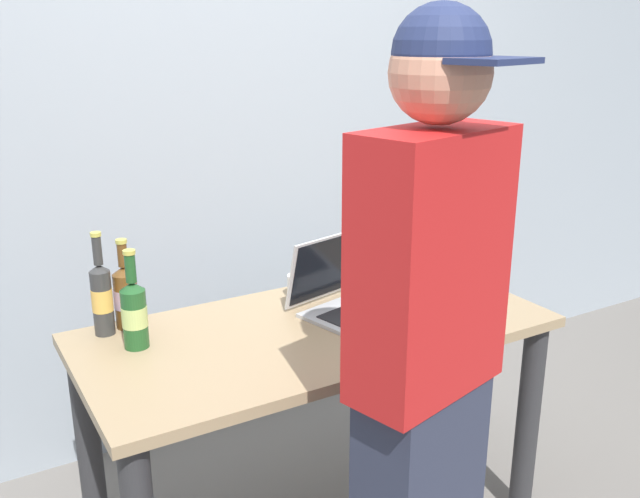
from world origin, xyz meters
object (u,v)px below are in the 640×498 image
at_px(beer_bottle_brown, 126,295).
at_px(beer_bottle_green, 102,296).
at_px(laptop, 346,294).
at_px(beer_bottle_amber, 134,312).
at_px(person_figure, 425,367).
at_px(coffee_mug, 298,286).

xyz_separation_m(beer_bottle_brown, beer_bottle_green, (-0.08, -0.02, 0.02)).
bearing_deg(laptop, beer_bottle_amber, 174.47).
relative_size(beer_bottle_amber, person_figure, 0.17).
xyz_separation_m(beer_bottle_green, beer_bottle_amber, (0.06, -0.14, -0.01)).
bearing_deg(beer_bottle_green, person_figure, -59.51).
bearing_deg(person_figure, coffee_mug, 81.13).
height_order(laptop, beer_bottle_brown, beer_bottle_brown).
bearing_deg(laptop, coffee_mug, 114.58).
relative_size(laptop, beer_bottle_amber, 1.31).
xyz_separation_m(person_figure, coffee_mug, (0.13, 0.86, -0.10)).
bearing_deg(beer_bottle_green, laptop, -15.62).
bearing_deg(beer_bottle_brown, beer_bottle_amber, -96.94).
height_order(beer_bottle_brown, coffee_mug, beer_bottle_brown).
height_order(beer_bottle_brown, person_figure, person_figure).
height_order(person_figure, coffee_mug, person_figure).
relative_size(laptop, coffee_mug, 3.85).
distance_m(beer_bottle_brown, beer_bottle_green, 0.08).
distance_m(beer_bottle_green, coffee_mug, 0.66).
relative_size(person_figure, coffee_mug, 16.79).
bearing_deg(person_figure, beer_bottle_green, 120.49).
bearing_deg(person_figure, laptop, 72.50).
xyz_separation_m(beer_bottle_brown, beer_bottle_amber, (-0.02, -0.16, 0.00)).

